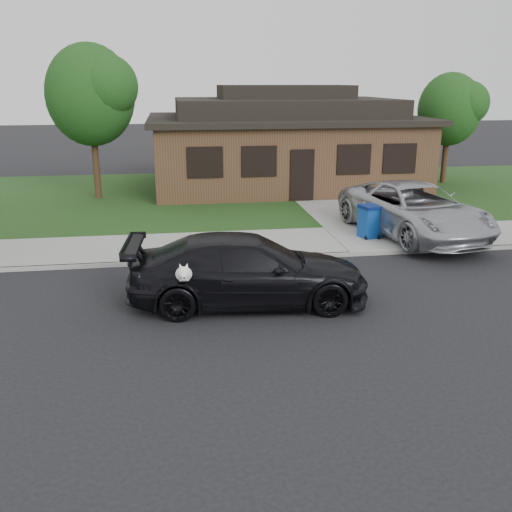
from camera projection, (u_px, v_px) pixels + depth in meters
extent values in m
plane|color=black|center=(237.00, 308.00, 13.00)|extent=(120.00, 120.00, 0.00)
cube|color=gray|center=(219.00, 245.00, 17.71)|extent=(60.00, 3.00, 0.12)
cube|color=gray|center=(223.00, 260.00, 16.30)|extent=(60.00, 0.12, 0.12)
cube|color=#193814|center=(203.00, 196.00, 25.27)|extent=(60.00, 13.00, 0.13)
cube|color=gray|center=(354.00, 206.00, 23.29)|extent=(4.50, 13.00, 0.14)
imported|color=black|center=(248.00, 270.00, 13.07)|extent=(5.65, 2.62, 1.60)
ellipsoid|color=white|center=(184.00, 274.00, 11.82)|extent=(0.34, 0.40, 0.30)
sphere|color=white|center=(184.00, 273.00, 11.58)|extent=(0.26, 0.26, 0.26)
cube|color=white|center=(184.00, 277.00, 11.47)|extent=(0.09, 0.12, 0.08)
sphere|color=black|center=(184.00, 278.00, 11.41)|extent=(0.04, 0.04, 0.04)
cone|color=white|center=(180.00, 266.00, 11.57)|extent=(0.11, 0.11, 0.14)
cone|color=white|center=(187.00, 266.00, 11.59)|extent=(0.11, 0.11, 0.14)
imported|color=#ADAEB4|center=(414.00, 210.00, 18.39)|extent=(3.83, 6.43, 1.67)
cube|color=#0D3F95|center=(370.00, 223.00, 18.24)|extent=(0.71, 0.71, 0.96)
cube|color=#071754|center=(371.00, 207.00, 18.08)|extent=(0.78, 0.78, 0.11)
cylinder|color=black|center=(366.00, 238.00, 18.05)|extent=(0.09, 0.16, 0.15)
cylinder|color=black|center=(379.00, 237.00, 18.11)|extent=(0.09, 0.16, 0.15)
cube|color=#422B1C|center=(283.00, 154.00, 27.27)|extent=(12.00, 8.00, 3.00)
cube|color=black|center=(284.00, 119.00, 26.79)|extent=(12.60, 8.60, 0.25)
cube|color=black|center=(284.00, 107.00, 26.64)|extent=(10.00, 6.50, 0.80)
cube|color=black|center=(284.00, 92.00, 26.43)|extent=(6.00, 3.50, 0.60)
cube|color=black|center=(302.00, 175.00, 23.58)|extent=(1.00, 0.06, 2.10)
cube|color=black|center=(205.00, 162.00, 22.84)|extent=(1.30, 0.05, 1.10)
cube|color=black|center=(259.00, 161.00, 23.15)|extent=(1.30, 0.05, 1.10)
cube|color=black|center=(354.00, 159.00, 23.72)|extent=(1.30, 0.05, 1.10)
cube|color=black|center=(400.00, 158.00, 24.00)|extent=(1.30, 0.05, 1.10)
cylinder|color=#332114|center=(97.00, 169.00, 24.26)|extent=(0.28, 0.28, 2.48)
ellipsoid|color=#143811|center=(90.00, 95.00, 23.36)|extent=(3.60, 3.60, 4.14)
sphere|color=#26591E|center=(106.00, 86.00, 22.85)|extent=(2.52, 2.52, 2.52)
cylinder|color=#332114|center=(444.00, 162.00, 28.07)|extent=(0.28, 0.28, 2.03)
ellipsoid|color=#143811|center=(449.00, 109.00, 27.34)|extent=(3.00, 3.00, 3.45)
sphere|color=#26591E|center=(466.00, 103.00, 26.91)|extent=(2.10, 2.10, 2.10)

